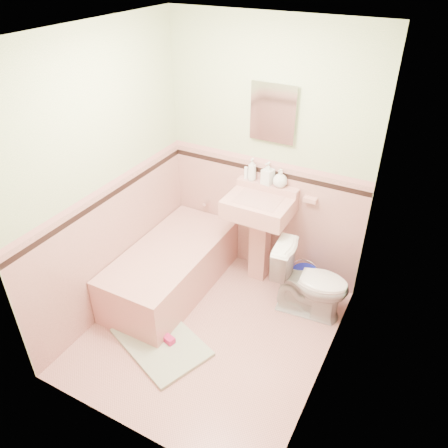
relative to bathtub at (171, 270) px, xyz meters
The scene contains 32 objects.
floor 0.75m from the bathtub, 27.65° to the right, with size 2.20×2.20×0.00m, color tan.
ceiling 2.38m from the bathtub, 27.65° to the right, with size 2.20×2.20×0.00m, color white.
wall_back 1.43m from the bathtub, 50.71° to the left, with size 2.50×2.50×0.00m, color beige.
wall_front 1.87m from the bathtub, 66.22° to the right, with size 2.50×2.50×0.00m, color beige.
wall_left 1.14m from the bathtub, 138.27° to the right, with size 2.50×2.50×0.00m, color beige.
wall_right 1.95m from the bathtub, 11.45° to the right, with size 2.50×2.50×0.00m, color beige.
wainscot_back 1.05m from the bathtub, 50.27° to the left, with size 2.00×2.00×0.00m, color tan.
wainscot_front 1.60m from the bathtub, 66.05° to the right, with size 2.00×2.00×0.00m, color tan.
wainscot_left 0.61m from the bathtub, 137.33° to the right, with size 2.20×2.20×0.00m, color tan.
wainscot_right 1.69m from the bathtub, 11.53° to the right, with size 2.20×2.20×0.00m, color tan.
accent_back 1.33m from the bathtub, 50.04° to the left, with size 2.00×2.00×0.00m, color black.
accent_front 1.79m from the bathtub, 65.95° to the right, with size 2.00×2.00×0.00m, color black.
accent_left 1.02m from the bathtub, 136.85° to the right, with size 2.20×2.20×0.00m, color black.
accent_right 1.87m from the bathtub, 11.57° to the right, with size 2.20×2.20×0.00m, color black.
cap_back 1.40m from the bathtub, 50.04° to the left, with size 2.00×2.00×0.00m, color tan.
cap_front 1.84m from the bathtub, 65.95° to the right, with size 2.00×2.00×0.00m, color tan.
cap_left 1.11m from the bathtub, 136.85° to the right, with size 2.20×2.20×0.00m, color tan.
cap_right 1.92m from the bathtub, 11.57° to the right, with size 2.20×2.20×0.00m, color tan.
bathtub is the anchor object (origin of this frame).
tub_faucet 0.83m from the bathtub, 90.00° to the left, with size 0.04×0.04×0.12m, color silver.
sink 0.90m from the bathtub, 37.93° to the left, with size 0.61×0.50×0.96m, color tan, non-canonical shape.
sink_faucet 1.20m from the bathtub, 44.58° to the left, with size 0.02×0.02×0.10m, color silver.
medicine_cabinet 1.78m from the bathtub, 47.42° to the left, with size 0.38×0.04×0.48m, color white.
soap_dish 1.51m from the bathtub, 33.57° to the left, with size 0.12×0.07×0.04m, color tan.
soap_bottle_left 1.26m from the bathtub, 54.28° to the left, with size 0.08×0.09×0.22m, color #B2B2B2.
soap_bottle_mid 1.33m from the bathtub, 46.50° to the left, with size 0.10×0.10×0.22m, color #B2B2B2.
soap_bottle_right 1.39m from the bathtub, 41.64° to the left, with size 0.14×0.14×0.17m, color #B2B2B2.
tube 1.20m from the bathtub, 57.75° to the left, with size 0.04×0.04×0.12m, color white.
toilet 1.35m from the bathtub, 14.07° to the left, with size 0.39×0.69×0.70m, color white.
bucket 1.31m from the bathtub, 25.48° to the left, with size 0.26×0.26×0.26m, color #1621B7, non-canonical shape.
bath_mat 0.77m from the bathtub, 64.25° to the right, with size 0.82×0.55×0.03m, color #96A68A.
shoe 0.76m from the bathtub, 59.62° to the right, with size 0.14×0.06×0.05m, color #BF1E59.
Camera 1 is at (1.44, -2.45, 2.97)m, focal length 35.61 mm.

